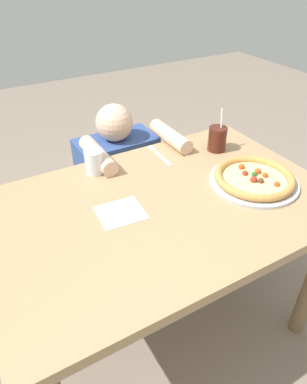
# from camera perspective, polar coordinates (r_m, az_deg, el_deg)

# --- Properties ---
(ground_plane) EXTENTS (8.00, 8.00, 0.00)m
(ground_plane) POSITION_cam_1_polar(r_m,az_deg,el_deg) (1.84, 1.23, -20.75)
(ground_plane) COLOR gray
(dining_table) EXTENTS (1.28, 0.84, 0.75)m
(dining_table) POSITION_cam_1_polar(r_m,az_deg,el_deg) (1.36, 1.57, -5.48)
(dining_table) COLOR tan
(dining_table) RESTS_ON ground
(pizza_near) EXTENTS (0.35, 0.35, 0.04)m
(pizza_near) POSITION_cam_1_polar(r_m,az_deg,el_deg) (1.44, 16.09, 2.10)
(pizza_near) COLOR #B7B7BC
(pizza_near) RESTS_ON dining_table
(drink_cup_colored) EXTENTS (0.08, 0.08, 0.20)m
(drink_cup_colored) POSITION_cam_1_polar(r_m,az_deg,el_deg) (1.63, 10.36, 8.54)
(drink_cup_colored) COLOR #4C1E14
(drink_cup_colored) RESTS_ON dining_table
(water_cup_clear) EXTENTS (0.08, 0.08, 0.10)m
(water_cup_clear) POSITION_cam_1_polar(r_m,az_deg,el_deg) (1.46, -9.63, 4.98)
(water_cup_clear) COLOR silver
(water_cup_clear) RESTS_ON dining_table
(paper_napkin) EXTENTS (0.17, 0.16, 0.00)m
(paper_napkin) POSITION_cam_1_polar(r_m,az_deg,el_deg) (1.24, -5.38, -3.37)
(paper_napkin) COLOR white
(paper_napkin) RESTS_ON dining_table
(fork) EXTENTS (0.03, 0.20, 0.00)m
(fork) POSITION_cam_1_polar(r_m,az_deg,el_deg) (1.59, 0.88, 6.13)
(fork) COLOR silver
(fork) RESTS_ON dining_table
(diner_seated) EXTENTS (0.44, 0.53, 0.90)m
(diner_seated) POSITION_cam_1_polar(r_m,az_deg,el_deg) (1.97, -5.55, 0.15)
(diner_seated) COLOR #333847
(diner_seated) RESTS_ON ground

